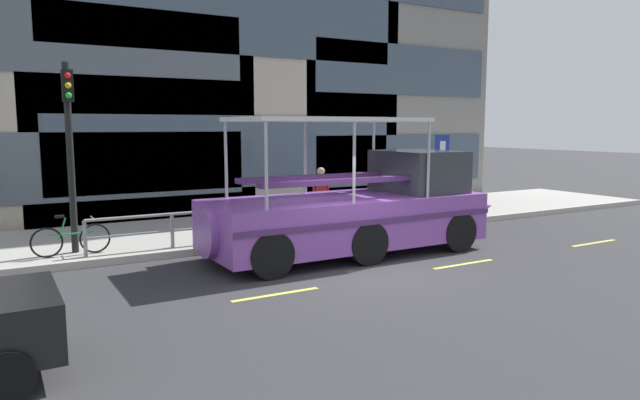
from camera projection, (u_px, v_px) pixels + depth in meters
name	position (u px, v px, depth m)	size (l,w,h in m)	color
ground_plane	(355.00, 269.00, 12.79)	(120.00, 120.00, 0.00)	#333335
sidewalk	(254.00, 227.00, 17.59)	(32.00, 4.80, 0.18)	#A8A59E
curb_edge	(291.00, 241.00, 15.45)	(32.00, 0.18, 0.18)	#B2ADA3
lane_centreline	(379.00, 278.00, 12.00)	(25.80, 0.12, 0.01)	#DBD64C
curb_guardrail	(314.00, 212.00, 16.10)	(12.19, 0.09, 0.87)	gray
traffic_light_pole	(70.00, 139.00, 13.23)	(0.24, 0.46, 4.44)	black
parking_sign	(441.00, 161.00, 19.04)	(0.60, 0.12, 2.70)	#4C4F54
leaned_bicycle	(71.00, 239.00, 13.25)	(1.74, 0.46, 0.96)	black
duck_tour_boat	(363.00, 209.00, 14.37)	(8.72, 2.68, 3.37)	purple
pedestrian_near_bow	(391.00, 189.00, 18.89)	(0.24, 0.43, 1.54)	#47423D
pedestrian_mid_left	(321.00, 190.00, 17.23)	(0.50, 0.26, 1.76)	#1E2338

